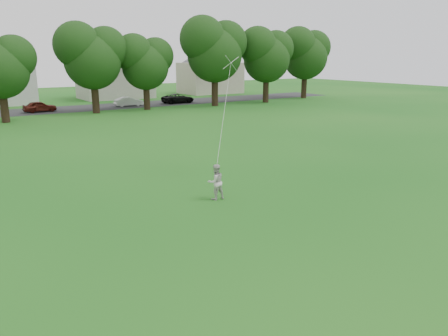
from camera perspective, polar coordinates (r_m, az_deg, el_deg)
ground at (r=13.02m, az=-2.28°, el=-12.91°), size 160.00×160.00×0.00m
street at (r=52.61m, az=-26.76°, el=6.42°), size 90.00×7.00×0.01m
older_boy at (r=18.57m, az=-1.10°, el=-1.83°), size 0.77×0.61×1.54m
kite at (r=20.20m, az=-0.02°, el=7.05°), size 1.99×2.21×6.37m
tree_row at (r=47.54m, az=-20.40°, el=14.09°), size 82.53×8.54×10.83m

